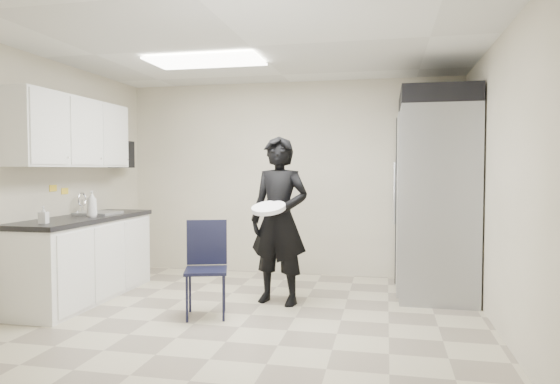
% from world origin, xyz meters
% --- Properties ---
extents(floor, '(4.50, 4.50, 0.00)m').
position_xyz_m(floor, '(0.00, 0.00, 0.00)').
color(floor, '#BFB596').
rests_on(floor, ground).
extents(ceiling, '(4.50, 4.50, 0.00)m').
position_xyz_m(ceiling, '(0.00, 0.00, 2.60)').
color(ceiling, silver).
rests_on(ceiling, back_wall).
extents(back_wall, '(4.50, 0.00, 4.50)m').
position_xyz_m(back_wall, '(0.00, 2.00, 1.30)').
color(back_wall, beige).
rests_on(back_wall, floor).
extents(left_wall, '(0.00, 4.00, 4.00)m').
position_xyz_m(left_wall, '(-2.25, 0.00, 1.30)').
color(left_wall, beige).
rests_on(left_wall, floor).
extents(right_wall, '(0.00, 4.00, 4.00)m').
position_xyz_m(right_wall, '(2.25, 0.00, 1.30)').
color(right_wall, beige).
rests_on(right_wall, floor).
extents(ceiling_panel, '(1.20, 0.60, 0.02)m').
position_xyz_m(ceiling_panel, '(-0.60, 0.40, 2.57)').
color(ceiling_panel, white).
rests_on(ceiling_panel, ceiling).
extents(lower_counter, '(0.60, 1.90, 0.86)m').
position_xyz_m(lower_counter, '(-1.95, 0.20, 0.43)').
color(lower_counter, silver).
rests_on(lower_counter, floor).
extents(countertop, '(0.64, 1.95, 0.05)m').
position_xyz_m(countertop, '(-1.95, 0.20, 0.89)').
color(countertop, black).
rests_on(countertop, lower_counter).
extents(sink, '(0.42, 0.40, 0.14)m').
position_xyz_m(sink, '(-1.93, 0.45, 0.87)').
color(sink, gray).
rests_on(sink, countertop).
extents(faucet, '(0.02, 0.02, 0.24)m').
position_xyz_m(faucet, '(-2.13, 0.45, 1.02)').
color(faucet, silver).
rests_on(faucet, countertop).
extents(upper_cabinets, '(0.35, 1.80, 0.75)m').
position_xyz_m(upper_cabinets, '(-2.08, 0.20, 1.83)').
color(upper_cabinets, silver).
rests_on(upper_cabinets, left_wall).
extents(towel_dispenser, '(0.22, 0.30, 0.35)m').
position_xyz_m(towel_dispenser, '(-2.14, 1.35, 1.62)').
color(towel_dispenser, black).
rests_on(towel_dispenser, left_wall).
extents(notice_sticker_left, '(0.00, 0.12, 0.07)m').
position_xyz_m(notice_sticker_left, '(-2.24, 0.10, 1.22)').
color(notice_sticker_left, yellow).
rests_on(notice_sticker_left, left_wall).
extents(notice_sticker_right, '(0.00, 0.12, 0.07)m').
position_xyz_m(notice_sticker_right, '(-2.24, 0.30, 1.18)').
color(notice_sticker_right, yellow).
rests_on(notice_sticker_right, left_wall).
extents(commercial_fridge, '(0.80, 1.35, 2.10)m').
position_xyz_m(commercial_fridge, '(1.83, 1.27, 1.05)').
color(commercial_fridge, gray).
rests_on(commercial_fridge, floor).
extents(fridge_compressor, '(0.80, 1.35, 0.20)m').
position_xyz_m(fridge_compressor, '(1.83, 1.27, 2.20)').
color(fridge_compressor, black).
rests_on(fridge_compressor, commercial_fridge).
extents(folding_chair, '(0.50, 0.50, 0.90)m').
position_xyz_m(folding_chair, '(-0.41, -0.14, 0.45)').
color(folding_chair, black).
rests_on(folding_chair, floor).
extents(man_tuxedo, '(0.73, 0.57, 1.77)m').
position_xyz_m(man_tuxedo, '(0.18, 0.48, 0.89)').
color(man_tuxedo, black).
rests_on(man_tuxedo, floor).
extents(bucket_lid, '(0.42, 0.42, 0.04)m').
position_xyz_m(bucket_lid, '(0.12, 0.24, 1.03)').
color(bucket_lid, silver).
rests_on(bucket_lid, man_tuxedo).
extents(soap_bottle_a, '(0.14, 0.14, 0.29)m').
position_xyz_m(soap_bottle_a, '(-1.80, 0.13, 1.05)').
color(soap_bottle_a, white).
rests_on(soap_bottle_a, countertop).
extents(soap_bottle_b, '(0.08, 0.09, 0.17)m').
position_xyz_m(soap_bottle_b, '(-1.89, -0.52, 0.99)').
color(soap_bottle_b, '#B6B7C3').
rests_on(soap_bottle_b, countertop).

